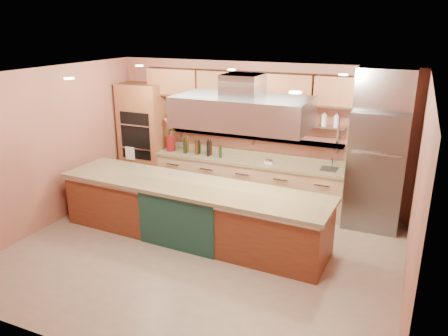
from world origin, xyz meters
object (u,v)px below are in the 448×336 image
at_px(island, 191,211).
at_px(copper_kettle, 204,112).
at_px(refrigerator, 376,170).
at_px(green_canister, 221,112).
at_px(kitchen_scale, 269,161).
at_px(flower_vase, 171,143).

distance_m(island, copper_kettle, 2.44).
bearing_deg(refrigerator, green_canister, 175.72).
height_order(refrigerator, kitchen_scale, refrigerator).
bearing_deg(kitchen_scale, copper_kettle, -170.29).
relative_size(flower_vase, kitchen_scale, 2.10).
height_order(kitchen_scale, green_canister, green_canister).
distance_m(refrigerator, kitchen_scale, 1.96).
bearing_deg(refrigerator, island, -148.03).
relative_size(refrigerator, island, 0.45).
bearing_deg(flower_vase, copper_kettle, 17.55).
height_order(refrigerator, copper_kettle, refrigerator).
height_order(copper_kettle, green_canister, green_canister).
bearing_deg(island, green_canister, 102.12).
bearing_deg(copper_kettle, flower_vase, -162.45).
bearing_deg(kitchen_scale, flower_vase, -161.82).
xyz_separation_m(refrigerator, flower_vase, (-4.13, 0.01, 0.04)).
height_order(flower_vase, green_canister, green_canister).
relative_size(refrigerator, green_canister, 11.86).
bearing_deg(green_canister, flower_vase, -168.21).
distance_m(refrigerator, green_canister, 3.17).
relative_size(island, flower_vase, 14.07).
relative_size(kitchen_scale, green_canister, 0.88).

